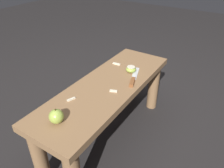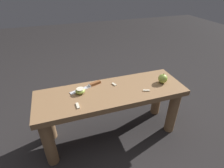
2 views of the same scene
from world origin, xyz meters
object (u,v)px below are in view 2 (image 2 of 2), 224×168
Objects in this scene: knife at (91,85)px; apple_cut at (80,91)px; wooden_bench at (112,102)px; apple_whole at (163,79)px.

apple_cut reaches higher than knife.
knife is at bearing 140.26° from wooden_bench.
wooden_bench is 0.43m from apple_whole.
wooden_bench is 0.25m from apple_cut.
wooden_bench is at bearing 121.63° from knife.
wooden_bench is 4.38× the size of knife.
knife is 3.64× the size of apple_cut.
apple_whole reaches higher than knife.
wooden_bench is at bearing 177.88° from apple_whole.
apple_cut is at bearing 17.98° from knife.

